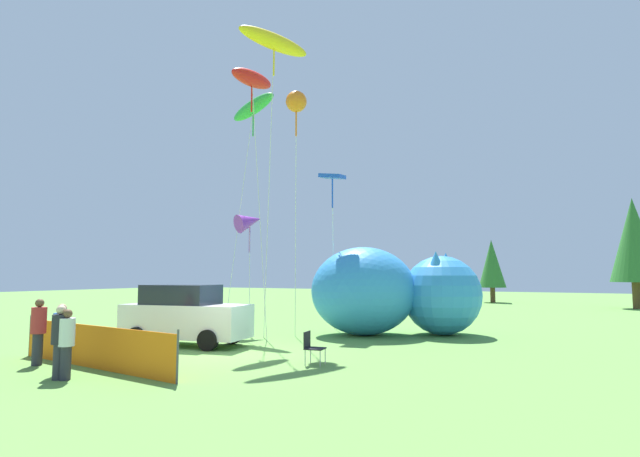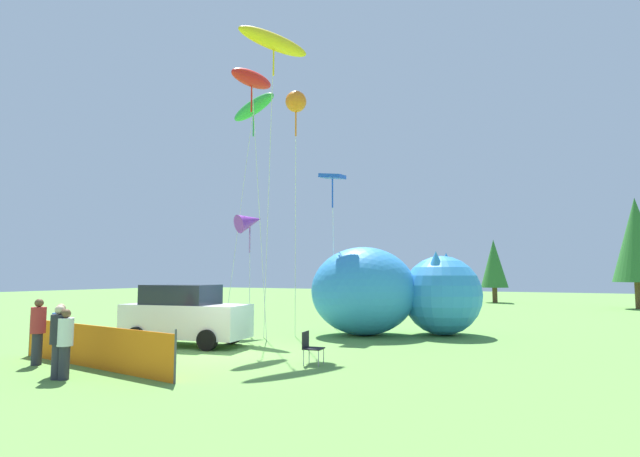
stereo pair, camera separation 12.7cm
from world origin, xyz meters
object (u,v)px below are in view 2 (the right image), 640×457
kite_green_fish (254,108)px  kite_blue_box (332,179)px  spectator_in_grey_shirt (60,336)px  spectator_in_green_shirt (58,339)px  kite_red_lizard (252,80)px  spectator_in_red_shirt (65,341)px  inflatable_cat (391,294)px  kite_yellow_hero (274,43)px  folding_chair (310,345)px  spectator_in_black_shirt (38,329)px  kite_purple_delta (250,222)px  kite_orange_flower (296,103)px  parked_car (185,315)px

kite_green_fish → kite_blue_box: (3.50, 0.72, -3.35)m
spectator_in_grey_shirt → spectator_in_green_shirt: 0.54m
spectator_in_grey_shirt → kite_green_fish: size_ratio=0.16×
kite_green_fish → kite_blue_box: size_ratio=1.58×
kite_red_lizard → spectator_in_red_shirt: bearing=-86.1°
inflatable_cat → kite_yellow_hero: (-3.07, -3.80, 9.38)m
kite_green_fish → inflatable_cat: bearing=14.0°
inflatable_cat → kite_red_lizard: 9.89m
folding_chair → kite_yellow_hero: 11.48m
spectator_in_red_shirt → kite_blue_box: 12.00m
spectator_in_grey_shirt → spectator_in_green_shirt: (0.43, -0.32, -0.00)m
folding_chair → spectator_in_black_shirt: (-6.29, -3.47, 0.44)m
folding_chair → spectator_in_black_shirt: bearing=-160.2°
spectator_in_red_shirt → kite_purple_delta: size_ratio=0.31×
spectator_in_green_shirt → kite_orange_flower: 11.26m
parked_car → kite_orange_flower: kite_orange_flower is taller
spectator_in_green_shirt → parked_car: bearing=103.8°
kite_green_fish → kite_yellow_hero: 3.80m
spectator_in_red_shirt → kite_green_fish: size_ratio=0.15×
spectator_in_green_shirt → kite_orange_flower: (1.43, 8.02, 7.77)m
kite_purple_delta → kite_yellow_hero: size_ratio=0.45×
spectator_in_red_shirt → parked_car: bearing=105.7°
spectator_in_grey_shirt → parked_car: bearing=100.1°
spectator_in_grey_shirt → kite_yellow_hero: size_ratio=0.15×
kite_purple_delta → spectator_in_red_shirt: bearing=-79.2°
parked_car → kite_green_fish: 9.74m
spectator_in_grey_shirt → kite_red_lizard: size_ratio=0.16×
inflatable_cat → spectator_in_green_shirt: bearing=-138.0°
kite_yellow_hero → spectator_in_red_shirt: bearing=-94.1°
kite_blue_box → kite_purple_delta: bearing=-158.3°
spectator_in_grey_shirt → spectator_in_green_shirt: size_ratio=1.00×
spectator_in_red_shirt → kite_purple_delta: 10.21m
inflatable_cat → kite_yellow_hero: 10.57m
folding_chair → kite_orange_flower: kite_orange_flower is taller
parked_car → spectator_in_black_shirt: 4.65m
kite_red_lizard → kite_orange_flower: bearing=10.6°
spectator_in_green_shirt → kite_blue_box: size_ratio=0.25×
folding_chair → kite_blue_box: bearing=102.8°
spectator_in_green_shirt → kite_green_fish: bearing=100.9°
folding_chair → kite_blue_box: (-2.55, 6.33, 5.76)m
parked_car → kite_orange_flower: bearing=32.5°
folding_chair → kite_orange_flower: (-2.71, 3.68, 8.18)m
spectator_in_green_shirt → kite_yellow_hero: size_ratio=0.15×
spectator_in_red_shirt → spectator_in_grey_shirt: bearing=155.5°
inflatable_cat → kite_red_lizard: bearing=-167.9°
parked_car → inflatable_cat: 7.86m
spectator_in_black_shirt → spectator_in_red_shirt: spectator_in_black_shirt is taller
parked_car → kite_blue_box: kite_blue_box is taller
parked_car → kite_orange_flower: (2.77, 2.57, 7.68)m
kite_purple_delta → parked_car: bearing=-86.2°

